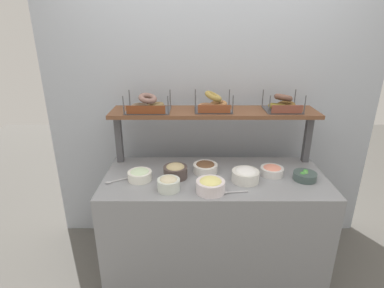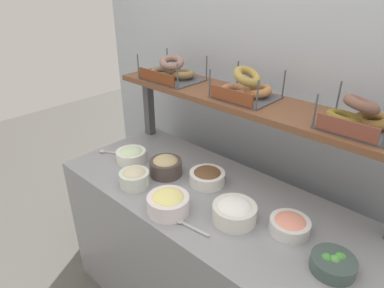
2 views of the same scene
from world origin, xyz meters
The scene contains 19 objects.
ground_plane centered at (0.00, 0.00, 0.00)m, with size 8.00×8.00×0.00m, color #595651.
back_wall centered at (0.00, 0.55, 1.20)m, with size 2.83×0.06×2.40m, color #A8B0BB.
deli_counter centered at (0.00, 0.00, 0.42)m, with size 1.63×0.70×0.85m, color gray.
shelf_riser_left centered at (-0.76, 0.27, 1.05)m, with size 0.05×0.05×0.40m, color #4C4C51.
shelf_riser_right centered at (0.76, 0.27, 1.05)m, with size 0.05×0.05×0.40m, color #4C4C51.
upper_shelf centered at (0.00, 0.27, 1.26)m, with size 1.59×0.32×0.03m, color brown.
bowl_lox_spread centered at (0.42, 0.02, 0.89)m, with size 0.17×0.17×0.07m.
bowl_egg_salad centered at (-0.05, -0.23, 0.90)m, with size 0.19×0.19×0.10m.
bowl_potato_salad centered at (-0.33, -0.20, 0.90)m, with size 0.15×0.15×0.10m.
bowl_scallion_spread centered at (-0.55, -0.06, 0.89)m, with size 0.17×0.17×0.08m.
bowl_hummus centered at (-0.29, -0.02, 0.90)m, with size 0.18×0.18×0.11m.
bowl_cream_cheese centered at (0.21, -0.08, 0.90)m, with size 0.20×0.20×0.10m.
bowl_veggie_mix centered at (0.64, -0.05, 0.88)m, with size 0.16×0.16×0.07m.
bowl_chocolate_spread centered at (-0.07, 0.07, 0.89)m, with size 0.18×0.18×0.08m.
serving_spoon_near_plate centered at (0.08, -0.25, 0.86)m, with size 0.18×0.04×0.01m.
serving_spoon_by_edge centered at (-0.73, -0.09, 0.86)m, with size 0.16×0.10×0.01m.
bagel_basket_poppy centered at (-0.51, 0.25, 1.32)m, with size 0.33×0.26×0.14m.
bagel_basket_everything centered at (-0.01, 0.27, 1.33)m, with size 0.29×0.26×0.16m.
bagel_basket_cinnamon_raisin centered at (0.52, 0.26, 1.33)m, with size 0.29×0.27×0.14m.
Camera 1 is at (-0.17, -2.02, 1.88)m, focal length 28.45 mm.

